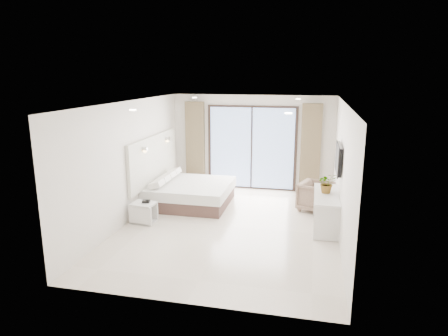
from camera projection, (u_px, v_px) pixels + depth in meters
The scene contains 8 objects.
ground at pixel (230, 226), 8.77m from camera, with size 6.20×6.20×0.00m, color beige.
room_shell at pixel (229, 148), 9.30m from camera, with size 4.62×6.22×2.72m.
bed at pixel (190, 193), 10.22m from camera, with size 2.00×1.90×0.70m.
nightstand at pixel (144, 213), 8.94m from camera, with size 0.55×0.47×0.46m.
phone at pixel (146, 201), 8.91m from camera, with size 0.16×0.13×0.05m, color black.
console_desk at pixel (326, 203), 8.60m from camera, with size 0.51×1.65×0.77m.
plant at pixel (327, 185), 8.57m from camera, with size 0.40×0.44×0.34m, color #33662D.
armchair at pixel (316, 195), 9.72m from camera, with size 0.76×0.71×0.78m, color #8F705E.
Camera 1 is at (1.68, -8.07, 3.28)m, focal length 32.00 mm.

